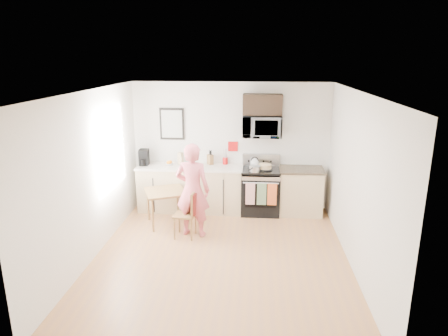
# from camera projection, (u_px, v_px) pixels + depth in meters

# --- Properties ---
(floor) EXTENTS (4.60, 4.60, 0.00)m
(floor) POSITION_uv_depth(u_px,v_px,m) (221.00, 258.00, 6.33)
(floor) COLOR #B07744
(floor) RESTS_ON ground
(back_wall) EXTENTS (4.00, 0.04, 2.60)m
(back_wall) POSITION_uv_depth(u_px,v_px,m) (231.00, 146.00, 8.19)
(back_wall) COLOR white
(back_wall) RESTS_ON floor
(front_wall) EXTENTS (4.00, 0.04, 2.60)m
(front_wall) POSITION_uv_depth(u_px,v_px,m) (199.00, 252.00, 3.77)
(front_wall) COLOR white
(front_wall) RESTS_ON floor
(left_wall) EXTENTS (0.04, 4.60, 2.60)m
(left_wall) POSITION_uv_depth(u_px,v_px,m) (91.00, 176.00, 6.14)
(left_wall) COLOR white
(left_wall) RESTS_ON floor
(right_wall) EXTENTS (0.04, 4.60, 2.60)m
(right_wall) POSITION_uv_depth(u_px,v_px,m) (357.00, 183.00, 5.82)
(right_wall) COLOR white
(right_wall) RESTS_ON floor
(ceiling) EXTENTS (4.00, 4.60, 0.04)m
(ceiling) POSITION_uv_depth(u_px,v_px,m) (220.00, 92.00, 5.63)
(ceiling) COLOR white
(ceiling) RESTS_ON back_wall
(window) EXTENTS (0.06, 1.40, 1.50)m
(window) POSITION_uv_depth(u_px,v_px,m) (111.00, 149.00, 6.83)
(window) COLOR white
(window) RESTS_ON left_wall
(cabinet_left) EXTENTS (2.10, 0.60, 0.90)m
(cabinet_left) POSITION_uv_depth(u_px,v_px,m) (191.00, 189.00, 8.19)
(cabinet_left) COLOR #D2BB86
(cabinet_left) RESTS_ON floor
(countertop_left) EXTENTS (2.14, 0.64, 0.04)m
(countertop_left) POSITION_uv_depth(u_px,v_px,m) (190.00, 167.00, 8.06)
(countertop_left) COLOR silver
(countertop_left) RESTS_ON cabinet_left
(cabinet_right) EXTENTS (0.84, 0.60, 0.90)m
(cabinet_right) POSITION_uv_depth(u_px,v_px,m) (300.00, 192.00, 8.02)
(cabinet_right) COLOR #D2BB86
(cabinet_right) RESTS_ON floor
(countertop_right) EXTENTS (0.88, 0.64, 0.04)m
(countertop_right) POSITION_uv_depth(u_px,v_px,m) (301.00, 170.00, 7.89)
(countertop_right) COLOR black
(countertop_right) RESTS_ON cabinet_right
(range) EXTENTS (0.76, 0.70, 1.16)m
(range) POSITION_uv_depth(u_px,v_px,m) (260.00, 192.00, 8.06)
(range) COLOR black
(range) RESTS_ON floor
(microwave) EXTENTS (0.76, 0.51, 0.42)m
(microwave) POSITION_uv_depth(u_px,v_px,m) (262.00, 126.00, 7.80)
(microwave) COLOR #ACACB1
(microwave) RESTS_ON back_wall
(upper_cabinet) EXTENTS (0.76, 0.35, 0.40)m
(upper_cabinet) POSITION_uv_depth(u_px,v_px,m) (263.00, 104.00, 7.73)
(upper_cabinet) COLOR black
(upper_cabinet) RESTS_ON back_wall
(wall_art) EXTENTS (0.50, 0.04, 0.65)m
(wall_art) POSITION_uv_depth(u_px,v_px,m) (172.00, 124.00, 8.14)
(wall_art) COLOR black
(wall_art) RESTS_ON back_wall
(wall_trivet) EXTENTS (0.20, 0.02, 0.20)m
(wall_trivet) POSITION_uv_depth(u_px,v_px,m) (233.00, 146.00, 8.17)
(wall_trivet) COLOR #B30F10
(wall_trivet) RESTS_ON back_wall
(person) EXTENTS (0.66, 0.48, 1.67)m
(person) POSITION_uv_depth(u_px,v_px,m) (193.00, 190.00, 6.94)
(person) COLOR #D93B55
(person) RESTS_ON floor
(dining_table) EXTENTS (0.80, 0.80, 0.66)m
(dining_table) POSITION_uv_depth(u_px,v_px,m) (165.00, 195.00, 7.46)
(dining_table) COLOR brown
(dining_table) RESTS_ON floor
(chair) EXTENTS (0.43, 0.39, 0.85)m
(chair) POSITION_uv_depth(u_px,v_px,m) (191.00, 208.00, 6.91)
(chair) COLOR brown
(chair) RESTS_ON floor
(knife_block) EXTENTS (0.15, 0.16, 0.20)m
(knife_block) POSITION_uv_depth(u_px,v_px,m) (210.00, 160.00, 8.17)
(knife_block) COLOR brown
(knife_block) RESTS_ON countertop_left
(utensil_crock) EXTENTS (0.11, 0.11, 0.32)m
(utensil_crock) POSITION_uv_depth(u_px,v_px,m) (225.00, 158.00, 8.18)
(utensil_crock) COLOR #B30F10
(utensil_crock) RESTS_ON countertop_left
(fruit_bowl) EXTENTS (0.26, 0.26, 0.09)m
(fruit_bowl) POSITION_uv_depth(u_px,v_px,m) (169.00, 163.00, 8.13)
(fruit_bowl) COLOR white
(fruit_bowl) RESTS_ON countertop_left
(milk_carton) EXTENTS (0.12, 0.12, 0.25)m
(milk_carton) POSITION_uv_depth(u_px,v_px,m) (181.00, 158.00, 8.17)
(milk_carton) COLOR tan
(milk_carton) RESTS_ON countertop_left
(coffee_maker) EXTENTS (0.19, 0.28, 0.32)m
(coffee_maker) POSITION_uv_depth(u_px,v_px,m) (144.00, 158.00, 8.11)
(coffee_maker) COLOR black
(coffee_maker) RESTS_ON countertop_left
(bread_bag) EXTENTS (0.29, 0.14, 0.11)m
(bread_bag) POSITION_uv_depth(u_px,v_px,m) (192.00, 167.00, 7.83)
(bread_bag) COLOR tan
(bread_bag) RESTS_ON countertop_left
(cake) EXTENTS (0.31, 0.31, 0.10)m
(cake) POSITION_uv_depth(u_px,v_px,m) (265.00, 167.00, 7.88)
(cake) COLOR black
(cake) RESTS_ON range
(kettle) EXTENTS (0.17, 0.17, 0.22)m
(kettle) POSITION_uv_depth(u_px,v_px,m) (255.00, 163.00, 8.02)
(kettle) COLOR white
(kettle) RESTS_ON range
(pot) EXTENTS (0.22, 0.35, 0.11)m
(pot) POSITION_uv_depth(u_px,v_px,m) (255.00, 169.00, 7.72)
(pot) COLOR #ACACB1
(pot) RESTS_ON range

